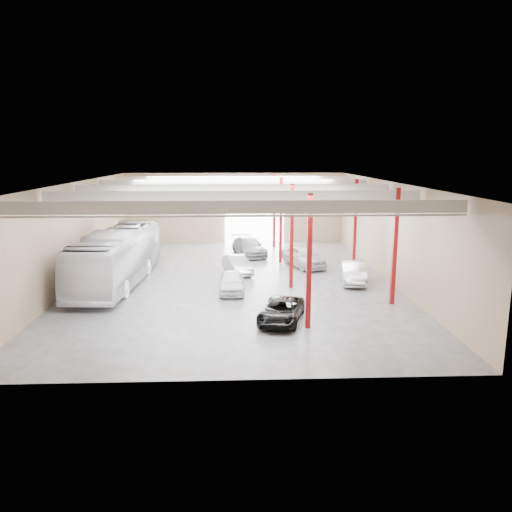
{
  "coord_description": "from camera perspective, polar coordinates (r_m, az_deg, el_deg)",
  "views": [
    {
      "loc": [
        0.06,
        -34.66,
        8.97
      ],
      "look_at": [
        1.42,
        -2.0,
        2.2
      ],
      "focal_mm": 35.0,
      "sensor_mm": 36.0,
      "label": 1
    }
  ],
  "objects": [
    {
      "name": "car_right_near",
      "position": [
        35.7,
        11.02,
        -1.83
      ],
      "size": [
        2.2,
        4.73,
        1.5
      ],
      "primitive_type": "imported",
      "rotation": [
        0.0,
        0.0,
        -0.14
      ],
      "color": "#BABBC0",
      "rests_on": "ground"
    },
    {
      "name": "car_row_b",
      "position": [
        37.78,
        -2.16,
        -1.01
      ],
      "size": [
        2.49,
        4.26,
        1.33
      ],
      "primitive_type": "imported",
      "rotation": [
        0.0,
        0.0,
        0.29
      ],
      "color": "#AAAAAF",
      "rests_on": "ground"
    },
    {
      "name": "depot_shell",
      "position": [
        35.37,
        -2.27,
        5.21
      ],
      "size": [
        22.12,
        32.12,
        7.06
      ],
      "color": "#434348",
      "rests_on": "ground"
    },
    {
      "name": "black_sedan",
      "position": [
        27.09,
        2.91,
        -6.27
      ],
      "size": [
        3.18,
        4.83,
        1.23
      ],
      "primitive_type": "imported",
      "rotation": [
        0.0,
        0.0,
        -0.28
      ],
      "color": "black",
      "rests_on": "ground"
    },
    {
      "name": "car_row_a",
      "position": [
        32.72,
        -2.81,
        -2.97
      ],
      "size": [
        1.66,
        4.06,
        1.38
      ],
      "primitive_type": "imported",
      "rotation": [
        0.0,
        0.0,
        0.01
      ],
      "color": "white",
      "rests_on": "ground"
    },
    {
      "name": "car_right_far",
      "position": [
        40.16,
        5.44,
        -0.01
      ],
      "size": [
        3.52,
        5.41,
        1.71
      ],
      "primitive_type": "imported",
      "rotation": [
        0.0,
        0.0,
        0.32
      ],
      "color": "silver",
      "rests_on": "ground"
    },
    {
      "name": "car_row_c",
      "position": [
        44.43,
        -0.8,
        1.08
      ],
      "size": [
        3.46,
        5.77,
        1.57
      ],
      "primitive_type": "imported",
      "rotation": [
        0.0,
        0.0,
        0.25
      ],
      "color": "slate",
      "rests_on": "ground"
    },
    {
      "name": "coach_bus",
      "position": [
        35.81,
        -15.56,
        -0.12
      ],
      "size": [
        3.92,
        13.78,
        3.8
      ],
      "primitive_type": "imported",
      "rotation": [
        0.0,
        0.0,
        -0.05
      ],
      "color": "silver",
      "rests_on": "ground"
    }
  ]
}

